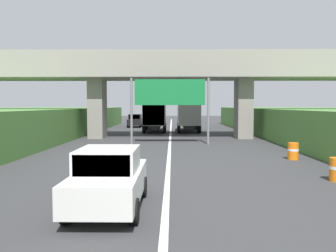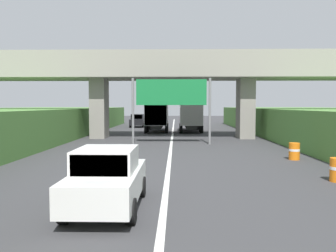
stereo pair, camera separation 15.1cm
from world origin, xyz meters
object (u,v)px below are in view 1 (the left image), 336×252
object	(u,v)px
truck_silver	(155,114)
construction_barrel_3	(293,151)
overhead_highway_sign	(170,96)
car_white	(109,179)
truck_orange	(188,114)
car_black	(135,121)

from	to	relation	value
truck_silver	construction_barrel_3	distance (m)	21.32
construction_barrel_3	overhead_highway_sign	bearing A→B (deg)	132.58
overhead_highway_sign	car_white	xyz separation A→B (m)	(-1.56, -16.15, -2.72)
car_white	construction_barrel_3	world-z (taller)	car_white
truck_orange	car_black	size ratio (longest dim) A/B	1.78
overhead_highway_sign	car_black	bearing A→B (deg)	103.23
car_black	truck_silver	bearing A→B (deg)	-68.80
truck_silver	construction_barrel_3	world-z (taller)	truck_silver
truck_silver	car_white	distance (m)	28.52
truck_silver	car_black	world-z (taller)	truck_silver
car_white	truck_orange	bearing A→B (deg)	83.01
truck_silver	car_black	size ratio (longest dim) A/B	1.78
overhead_highway_sign	car_white	size ratio (longest dim) A/B	1.43
overhead_highway_sign	construction_barrel_3	bearing A→B (deg)	-47.42
overhead_highway_sign	car_black	world-z (taller)	overhead_highway_sign
overhead_highway_sign	truck_orange	xyz separation A→B (m)	(1.95, 12.49, -1.64)
truck_silver	car_black	distance (m)	8.55
truck_orange	car_white	size ratio (longest dim) A/B	1.78
truck_orange	car_white	xyz separation A→B (m)	(-3.51, -28.64, -1.08)
truck_silver	car_white	bearing A→B (deg)	-89.74
overhead_highway_sign	truck_orange	size ratio (longest dim) A/B	0.81
car_white	car_black	world-z (taller)	same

